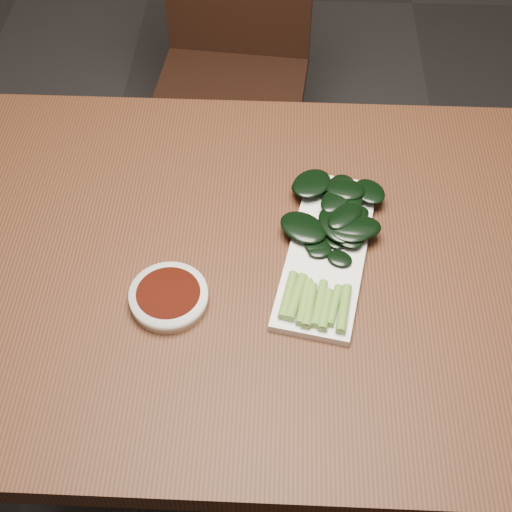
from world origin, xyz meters
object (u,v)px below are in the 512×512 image
(table, at_px, (263,285))
(serving_plate, at_px, (327,252))
(sauce_bowl, at_px, (169,297))
(gai_lan, at_px, (334,224))
(chair_far, at_px, (233,63))

(table, xyz_separation_m, serving_plate, (0.10, 0.01, 0.08))
(sauce_bowl, relative_size, gai_lan, 0.35)
(table, distance_m, chair_far, 0.91)
(table, relative_size, serving_plate, 3.97)
(sauce_bowl, relative_size, serving_plate, 0.34)
(table, relative_size, sauce_bowl, 11.58)
(table, bearing_deg, sauce_bowl, -146.99)
(chair_far, bearing_deg, gai_lan, -69.45)
(chair_far, height_order, gai_lan, chair_far)
(gai_lan, bearing_deg, sauce_bowl, -149.83)
(serving_plate, relative_size, gai_lan, 1.03)
(table, xyz_separation_m, chair_far, (-0.11, 0.88, -0.19))
(serving_plate, bearing_deg, sauce_bowl, -156.58)
(sauce_bowl, xyz_separation_m, serving_plate, (0.25, 0.11, -0.01))
(chair_far, height_order, sauce_bowl, chair_far)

